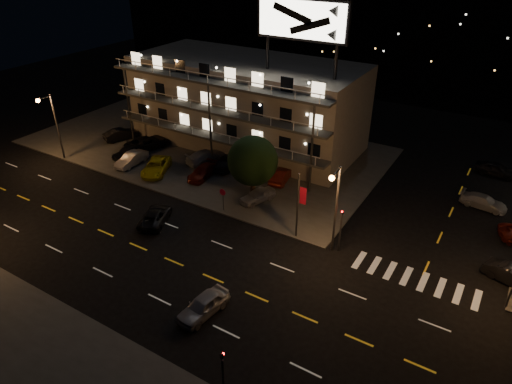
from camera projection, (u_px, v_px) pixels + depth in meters
The scene contains 26 objects.
ground at pixel (193, 270), 36.72m from camera, with size 140.00×140.00×0.00m, color black.
curb_nw at pixel (204, 146), 57.83m from camera, with size 44.00×24.00×0.15m, color #373735.
motel at pixel (247, 103), 56.26m from camera, with size 28.00×13.80×18.10m.
hill_backdrop at pixel (394, 7), 84.64m from camera, with size 120.00×25.00×24.00m.
streetlight_nw at pixel (53, 121), 51.89m from camera, with size 0.44×1.92×8.00m.
streetlight_nc at pixel (335, 202), 36.29m from camera, with size 0.44×1.92×8.00m.
signal_nw at pixel (341, 226), 37.67m from camera, with size 0.20×0.27×4.60m.
signal_sw at pixel (223, 373), 25.08m from camera, with size 0.20×0.27×4.60m.
banner_north at pixel (299, 204), 38.94m from camera, with size 0.83×0.16×6.40m.
stop_sign at pixel (223, 196), 43.58m from camera, with size 0.91×0.11×2.61m.
tree at pixel (252, 162), 44.74m from camera, with size 5.19×5.00×6.54m.
lot_car_0 at pixel (128, 152), 54.45m from camera, with size 1.64×4.07×1.39m, color black.
lot_car_1 at pixel (132, 159), 52.64m from camera, with size 1.53×4.39×1.44m, color #949399.
lot_car_2 at pixel (156, 167), 50.93m from camera, with size 2.35×5.09×1.41m, color gold.
lot_car_3 at pixel (203, 172), 49.99m from camera, with size 1.80×4.42×1.28m, color #56140C.
lot_car_4 at pixel (258, 195), 45.50m from camera, with size 1.54×3.84×1.31m, color #949399.
lot_car_5 at pixel (121, 134), 59.06m from camera, with size 1.55×4.45×1.47m, color black.
lot_car_6 at pixel (148, 143), 56.59m from camera, with size 2.53×5.49×1.53m, color black.
lot_car_7 at pixel (207, 156), 53.23m from camera, with size 2.08×5.12×1.49m, color #949399.
lot_car_8 at pixel (226, 162), 51.84m from camera, with size 1.81×4.49×1.53m, color black.
lot_car_9 at pixel (281, 175), 49.19m from camera, with size 1.51×4.33×1.43m, color #56140C.
side_car_0 at pixel (512, 276), 35.03m from camera, with size 1.48×4.24×1.40m, color black.
side_car_2 at pixel (484, 202), 44.78m from camera, with size 1.78×4.38×1.27m, color #949399.
side_car_3 at pixel (496, 169), 50.72m from camera, with size 1.76×4.37×1.49m, color black.
road_car_east at pixel (203, 305), 32.20m from camera, with size 1.72×4.29×1.46m, color #949399.
road_car_west at pixel (155, 216), 42.48m from camera, with size 2.12×4.59×1.28m, color black.
Camera 1 is at (19.31, -21.90, 23.69)m, focal length 32.00 mm.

